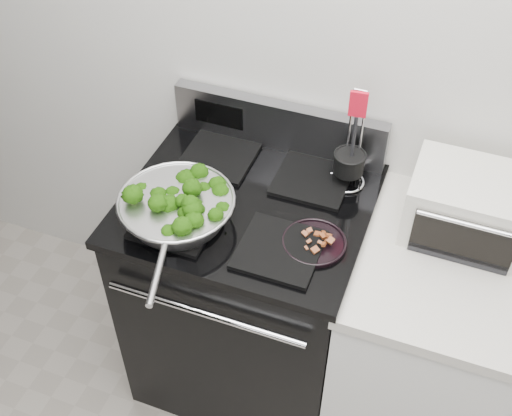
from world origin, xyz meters
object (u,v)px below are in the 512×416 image
at_px(gas_range, 249,290).
at_px(utensil_holder, 348,168).
at_px(toaster_oven, 470,207).
at_px(bacon_plate, 314,240).
at_px(skillet, 177,208).

distance_m(gas_range, utensil_holder, 0.63).
relative_size(gas_range, toaster_oven, 3.04).
bearing_deg(bacon_plate, utensil_holder, 86.05).
distance_m(skillet, toaster_oven, 0.90).
bearing_deg(utensil_holder, toaster_oven, -14.96).
relative_size(utensil_holder, toaster_oven, 1.00).
bearing_deg(utensil_holder, skillet, -147.58).
bearing_deg(skillet, utensil_holder, 23.25).
distance_m(gas_range, toaster_oven, 0.87).
distance_m(bacon_plate, utensil_holder, 0.31).
height_order(skillet, utensil_holder, utensil_holder).
distance_m(bacon_plate, toaster_oven, 0.49).
xyz_separation_m(bacon_plate, utensil_holder, (0.02, 0.31, 0.05)).
bearing_deg(toaster_oven, utensil_holder, 172.02).
xyz_separation_m(gas_range, toaster_oven, (0.67, 0.14, 0.54)).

